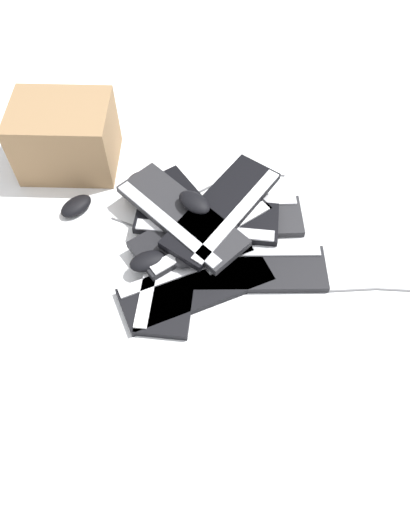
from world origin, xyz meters
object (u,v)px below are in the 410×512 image
at_px(mouse_0, 76,206).
at_px(mouse_2, 148,261).
at_px(keyboard_2, 251,268).
at_px(keyboard_8, 223,209).
at_px(cardboard_box, 65,137).
at_px(mouse_3, 136,184).
at_px(keyboard_5, 202,228).
at_px(keyboard_0, 170,268).
at_px(keyboard_7, 207,219).
at_px(mouse_1, 194,202).
at_px(keyboard_4, 192,220).
at_px(mouse_4, 190,257).
at_px(keyboard_3, 232,217).
at_px(keyboard_6, 181,216).
at_px(keyboard_1, 194,285).

bearing_deg(mouse_0, mouse_2, 91.89).
bearing_deg(keyboard_2, keyboard_8, -71.81).
xyz_separation_m(mouse_2, cardboard_box, (0.24, -0.48, 0.07)).
bearing_deg(mouse_3, keyboard_8, -100.60).
bearing_deg(keyboard_5, keyboard_8, -151.02).
relative_size(keyboard_0, keyboard_7, 1.00).
height_order(keyboard_0, mouse_0, mouse_0).
bearing_deg(mouse_2, mouse_0, 115.72).
bearing_deg(cardboard_box, mouse_1, 140.52).
distance_m(keyboard_4, mouse_4, 0.17).
height_order(keyboard_2, mouse_1, mouse_1).
distance_m(mouse_1, mouse_4, 0.17).
height_order(keyboard_3, mouse_2, mouse_2).
height_order(keyboard_3, keyboard_7, keyboard_7).
xyz_separation_m(keyboard_0, keyboard_7, (-0.13, -0.15, 0.03)).
bearing_deg(keyboard_6, keyboard_1, 94.43).
bearing_deg(mouse_2, keyboard_4, 34.13).
relative_size(keyboard_5, keyboard_8, 1.08).
relative_size(keyboard_0, mouse_3, 4.20).
distance_m(keyboard_1, mouse_2, 0.15).
xyz_separation_m(keyboard_3, keyboard_8, (0.03, 0.01, 0.06)).
relative_size(keyboard_8, cardboard_box, 1.35).
xyz_separation_m(keyboard_4, mouse_1, (-0.01, 0.01, 0.10)).
relative_size(keyboard_1, cardboard_box, 1.47).
bearing_deg(mouse_1, keyboard_3, -129.79).
distance_m(mouse_1, cardboard_box, 0.51).
height_order(keyboard_8, cardboard_box, cardboard_box).
relative_size(keyboard_5, mouse_1, 4.17).
bearing_deg(keyboard_1, keyboard_8, -117.11).
xyz_separation_m(keyboard_6, mouse_3, (0.13, -0.19, -0.05)).
height_order(keyboard_0, mouse_2, mouse_2).
bearing_deg(mouse_3, mouse_0, 133.80).
xyz_separation_m(keyboard_2, keyboard_6, (0.19, -0.18, 0.06)).
relative_size(keyboard_0, keyboard_8, 1.09).
xyz_separation_m(keyboard_1, mouse_0, (0.35, -0.34, 0.01)).
distance_m(keyboard_1, mouse_4, 0.08).
height_order(keyboard_0, mouse_3, mouse_3).
relative_size(keyboard_3, cardboard_box, 1.43).
xyz_separation_m(keyboard_2, keyboard_3, (0.03, -0.20, 0.00)).
distance_m(keyboard_0, keyboard_1, 0.09).
bearing_deg(keyboard_2, mouse_0, -29.85).
height_order(keyboard_6, keyboard_8, same).
distance_m(keyboard_4, mouse_0, 0.38).
bearing_deg(keyboard_6, keyboard_5, 153.56).
relative_size(mouse_1, mouse_4, 1.00).
relative_size(mouse_3, cardboard_box, 0.35).
bearing_deg(mouse_3, mouse_4, -131.96).
xyz_separation_m(keyboard_3, keyboard_6, (0.16, 0.02, 0.06)).
bearing_deg(keyboard_0, keyboard_3, -141.60).
bearing_deg(keyboard_5, keyboard_0, 47.38).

